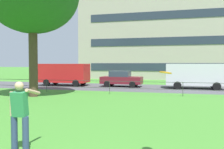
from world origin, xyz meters
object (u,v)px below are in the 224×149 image
apartment_building_background (167,23)px  car_maroon_right (121,79)px  person_thrower (20,114)px  panel_van_left (195,75)px  panel_van_far_left (64,73)px  frisbee (166,73)px

apartment_building_background → car_maroon_right: bearing=-101.1°
person_thrower → panel_van_left: 18.43m
person_thrower → apartment_building_background: apartment_building_background is taller
panel_van_far_left → car_maroon_right: (5.97, 0.20, -0.49)m
frisbee → panel_van_far_left: size_ratio=0.08×
frisbee → panel_van_far_left: (-10.90, 17.47, -0.77)m
frisbee → apartment_building_background: bearing=91.9°
panel_van_far_left → car_maroon_right: panel_van_far_left is taller
car_maroon_right → panel_van_left: size_ratio=0.81×
panel_van_left → apartment_building_background: (-3.10, 19.20, 7.84)m
frisbee → apartment_building_background: apartment_building_background is taller
car_maroon_right → apartment_building_background: 21.07m
frisbee → panel_van_left: (1.91, 17.45, -0.77)m
car_maroon_right → frisbee: bearing=-74.4°
panel_van_far_left → apartment_building_background: bearing=63.2°
panel_van_far_left → panel_van_left: size_ratio=1.00×
person_thrower → car_maroon_right: size_ratio=0.44×
panel_van_left → apartment_building_background: 20.97m
person_thrower → car_maroon_right: person_thrower is taller
person_thrower → frisbee: frisbee is taller
person_thrower → car_maroon_right: bearing=94.3°
car_maroon_right → panel_van_left: bearing=-1.8°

